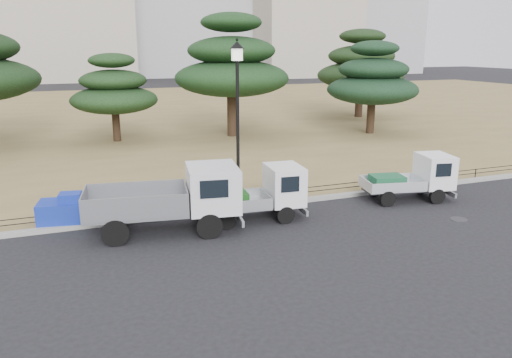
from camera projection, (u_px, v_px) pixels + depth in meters
name	position (u px, v px, depth m)	size (l,w,h in m)	color
ground	(277.00, 231.00, 16.56)	(220.00, 220.00, 0.00)	black
lawn	(142.00, 115.00, 44.19)	(120.00, 56.00, 0.15)	olive
curb	(250.00, 206.00, 18.89)	(120.00, 0.25, 0.16)	gray
truck_large	(173.00, 197.00, 16.27)	(5.16, 2.62, 2.15)	black
truck_kei_front	(260.00, 194.00, 17.50)	(3.67, 1.82, 1.89)	black
truck_kei_rear	(414.00, 178.00, 19.75)	(3.67, 2.08, 1.81)	black
street_lamp	(237.00, 97.00, 17.98)	(0.53, 0.53, 5.97)	black
pipe_fence	(249.00, 196.00, 18.93)	(38.00, 0.04, 0.40)	black
tarp_pile	(63.00, 210.00, 16.98)	(1.68, 1.36, 1.01)	#162FAE
manhole	(459.00, 219.00, 17.70)	(0.60, 0.60, 0.01)	#2D2D30
pine_center_left	(114.00, 91.00, 30.75)	(5.33, 5.33, 5.42)	black
pine_center_right	(232.00, 66.00, 32.25)	(7.45, 7.45, 7.90)	black
pine_east_near	(373.00, 80.00, 33.55)	(6.13, 6.13, 6.19)	black
pine_east_far	(361.00, 67.00, 41.36)	(7.17, 7.17, 7.20)	black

